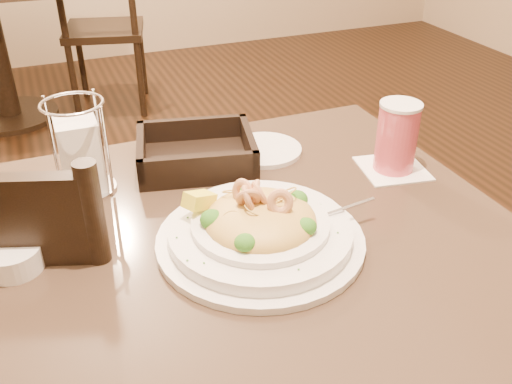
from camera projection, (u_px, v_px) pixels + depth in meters
name	position (u px, v px, depth m)	size (l,w,h in m)	color
main_table	(260.00, 341.00, 1.08)	(0.90, 0.90, 0.76)	black
dining_chair_near	(40.00, 324.00, 1.15)	(0.53, 0.53, 0.93)	black
dining_chair_far	(102.00, 24.00, 3.11)	(0.51, 0.51, 0.93)	black
pasta_bowl	(260.00, 227.00, 0.93)	(0.38, 0.34, 0.11)	white
drink_glass	(397.00, 138.00, 1.13)	(0.15, 0.15, 0.14)	white
bread_basket	(196.00, 155.00, 1.17)	(0.27, 0.24, 0.06)	black
napkin_caddy	(80.00, 154.00, 1.05)	(0.11, 0.11, 0.18)	silver
side_plate	(264.00, 150.00, 1.23)	(0.16, 0.16, 0.01)	white
butter_ramekin	(13.00, 258.00, 0.88)	(0.09, 0.09, 0.04)	white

